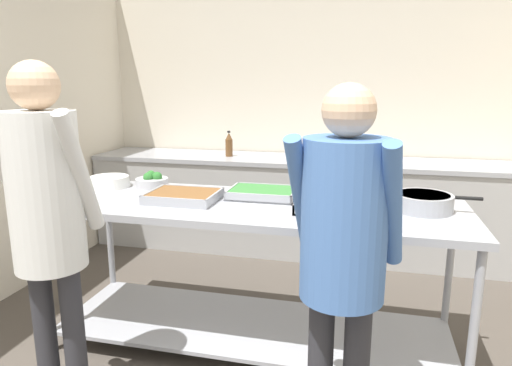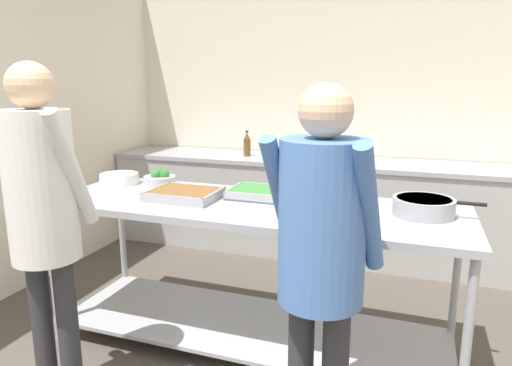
{
  "view_description": "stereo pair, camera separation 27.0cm",
  "coord_description": "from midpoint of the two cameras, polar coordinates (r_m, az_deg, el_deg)",
  "views": [
    {
      "loc": [
        0.62,
        -1.01,
        1.58
      ],
      "look_at": [
        -0.0,
        1.55,
        1.0
      ],
      "focal_mm": 32.0,
      "sensor_mm": 36.0,
      "label": 1
    },
    {
      "loc": [
        0.88,
        -0.93,
        1.58
      ],
      "look_at": [
        -0.0,
        1.55,
        1.0
      ],
      "focal_mm": 32.0,
      "sensor_mm": 36.0,
      "label": 2
    }
  ],
  "objects": [
    {
      "name": "plate_stack",
      "position": [
        3.23,
        -20.19,
        0.12
      ],
      "size": [
        0.27,
        0.27,
        0.07
      ],
      "color": "white",
      "rests_on": "serving_counter"
    },
    {
      "name": "serving_tray_vegetables",
      "position": [
        2.76,
        -1.94,
        -1.33
      ],
      "size": [
        0.4,
        0.29,
        0.05
      ],
      "color": "#9EA0A8",
      "rests_on": "serving_counter"
    },
    {
      "name": "sauce_pan",
      "position": [
        2.59,
        17.41,
        -2.27
      ],
      "size": [
        0.46,
        0.32,
        0.09
      ],
      "color": "#9EA0A8",
      "rests_on": "serving_counter"
    },
    {
      "name": "guest_serving_right",
      "position": [
        1.86,
        6.81,
        -6.71
      ],
      "size": [
        0.49,
        0.38,
        1.59
      ],
      "color": "#2D2D33",
      "rests_on": "ground_plane"
    },
    {
      "name": "back_counter",
      "position": [
        4.33,
        3.22,
        -2.77
      ],
      "size": [
        3.87,
        0.65,
        0.9
      ],
      "color": "#A8A8A8",
      "rests_on": "ground_plane"
    },
    {
      "name": "serving_counter",
      "position": [
        2.72,
        -3.38,
        -8.56
      ],
      "size": [
        2.41,
        0.8,
        0.9
      ],
      "color": "#9EA0A8",
      "rests_on": "ground_plane"
    },
    {
      "name": "wall_rear",
      "position": [
        4.55,
        4.22,
        9.15
      ],
      "size": [
        4.03,
        0.06,
        2.65
      ],
      "color": "beige",
      "rests_on": "ground_plane"
    },
    {
      "name": "serving_tray_roast",
      "position": [
        2.74,
        -11.85,
        -1.69
      ],
      "size": [
        0.4,
        0.33,
        0.05
      ],
      "color": "#9EA0A8",
      "rests_on": "serving_counter"
    },
    {
      "name": "serving_tray_greens",
      "position": [
        2.49,
        6.69,
        -2.97
      ],
      "size": [
        0.41,
        0.29,
        0.05
      ],
      "color": "#9EA0A8",
      "rests_on": "serving_counter"
    },
    {
      "name": "water_bottle",
      "position": [
        4.35,
        -5.18,
        4.77
      ],
      "size": [
        0.07,
        0.07,
        0.24
      ],
      "color": "brown",
      "rests_on": "back_counter"
    },
    {
      "name": "guest_serving_left",
      "position": [
        2.28,
        -27.87,
        -2.59
      ],
      "size": [
        0.45,
        0.38,
        1.68
      ],
      "color": "#2D2D33",
      "rests_on": "ground_plane"
    },
    {
      "name": "broccoli_bowl",
      "position": [
        3.14,
        -15.29,
        0.2
      ],
      "size": [
        0.22,
        0.22,
        0.11
      ],
      "color": "#B2B2B7",
      "rests_on": "serving_counter"
    }
  ]
}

